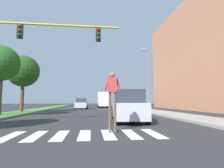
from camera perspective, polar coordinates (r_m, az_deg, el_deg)
ground_plane at (r=29.15m, az=-7.10°, el=-7.91°), size 140.00×140.00×0.00m
crosswalk at (r=7.24m, az=-8.61°, el=-15.55°), size 5.85×2.20×0.01m
median_strip at (r=28.15m, az=-22.14°, el=-7.49°), size 2.99×64.00×0.15m
tree_mid at (r=17.90m, az=-31.53°, el=5.49°), size 2.97×2.97×5.80m
tree_far at (r=22.11m, az=-26.19°, el=3.61°), size 3.44×3.44×6.14m
sidewalk_right at (r=28.13m, az=8.68°, el=-7.83°), size 3.00×64.00×0.15m
traffic_light_gantry at (r=11.27m, az=-27.63°, el=10.83°), size 7.89×0.30×6.00m
street_lamp_right at (r=22.28m, az=11.20°, el=3.22°), size 1.02×0.24×7.50m
pedestrian_performer at (r=7.53m, az=0.15°, el=-2.54°), size 0.75×0.30×2.49m
suv_crossing at (r=11.72m, az=5.16°, el=-7.13°), size 2.36×4.76×1.97m
sedan_midblock at (r=30.53m, az=-9.55°, el=-6.25°), size 2.08×4.11×1.75m
sedan_distant at (r=45.71m, az=-10.17°, el=-5.95°), size 1.94×4.47×1.73m
sedan_far_horizon at (r=54.67m, az=-9.51°, el=-5.89°), size 2.05×4.16×1.68m
truck_box_delivery at (r=37.04m, az=-2.71°, el=-4.88°), size 2.40×6.20×3.10m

